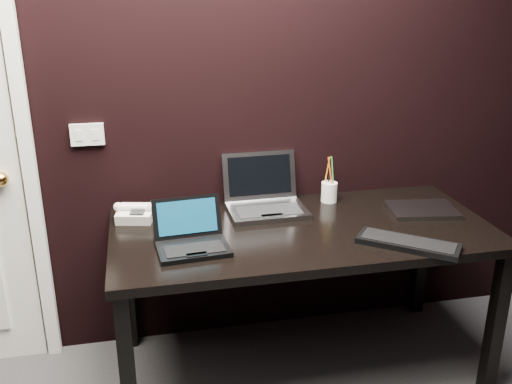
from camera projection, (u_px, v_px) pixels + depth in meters
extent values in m
plane|color=black|center=(220.00, 90.00, 2.67)|extent=(4.00, 0.00, 4.00)
cube|color=white|center=(28.00, 159.00, 2.56)|extent=(0.06, 0.05, 2.11)
sphere|color=gold|center=(1.00, 179.00, 2.53)|extent=(0.07, 0.07, 0.07)
cube|color=silver|center=(87.00, 135.00, 2.60)|extent=(0.15, 0.02, 0.10)
cube|color=silver|center=(79.00, 135.00, 2.58)|extent=(0.03, 0.01, 0.05)
cube|color=silver|center=(95.00, 135.00, 2.60)|extent=(0.03, 0.01, 0.05)
cube|color=black|center=(302.00, 231.00, 2.56)|extent=(1.70, 0.80, 0.04)
cube|color=black|center=(127.00, 372.00, 2.21)|extent=(0.06, 0.06, 0.70)
cube|color=black|center=(496.00, 324.00, 2.53)|extent=(0.06, 0.06, 0.70)
cube|color=black|center=(127.00, 285.00, 2.85)|extent=(0.06, 0.06, 0.70)
cube|color=black|center=(421.00, 255.00, 3.17)|extent=(0.06, 0.06, 0.70)
cube|color=black|center=(193.00, 249.00, 2.32)|extent=(0.30, 0.22, 0.02)
cube|color=black|center=(194.00, 249.00, 2.30)|extent=(0.24, 0.13, 0.00)
cube|color=black|center=(197.00, 254.00, 2.25)|extent=(0.08, 0.04, 0.00)
cube|color=black|center=(187.00, 217.00, 2.41)|extent=(0.29, 0.08, 0.17)
cube|color=#0A354F|center=(187.00, 217.00, 2.40)|extent=(0.25, 0.06, 0.14)
cube|color=gray|center=(267.00, 211.00, 2.71)|extent=(0.37, 0.27, 0.03)
cube|color=black|center=(269.00, 210.00, 2.68)|extent=(0.30, 0.15, 0.00)
cube|color=gray|center=(273.00, 216.00, 2.61)|extent=(0.10, 0.04, 0.00)
cube|color=gray|center=(259.00, 175.00, 2.81)|extent=(0.37, 0.08, 0.23)
cube|color=black|center=(260.00, 175.00, 2.81)|extent=(0.31, 0.06, 0.19)
cube|color=black|center=(408.00, 243.00, 2.37)|extent=(0.41, 0.37, 0.02)
cube|color=black|center=(408.00, 241.00, 2.36)|extent=(0.37, 0.32, 0.00)
cube|color=gray|center=(422.00, 210.00, 2.73)|extent=(0.34, 0.27, 0.02)
cube|color=silver|center=(136.00, 215.00, 2.63)|extent=(0.19, 0.18, 0.07)
cylinder|color=white|center=(135.00, 207.00, 2.60)|extent=(0.15, 0.07, 0.03)
sphere|color=silver|center=(118.00, 207.00, 2.61)|extent=(0.05, 0.05, 0.04)
sphere|color=silver|center=(151.00, 207.00, 2.60)|extent=(0.05, 0.05, 0.04)
cube|color=black|center=(137.00, 212.00, 2.58)|extent=(0.07, 0.06, 0.01)
cube|color=black|center=(159.00, 229.00, 2.43)|extent=(0.04, 0.03, 0.08)
cube|color=black|center=(160.00, 238.00, 2.43)|extent=(0.06, 0.05, 0.02)
cylinder|color=white|center=(329.00, 192.00, 2.84)|extent=(0.10, 0.10, 0.10)
cylinder|color=orange|center=(327.00, 171.00, 2.81)|extent=(0.02, 0.03, 0.15)
cylinder|color=green|center=(332.00, 171.00, 2.81)|extent=(0.02, 0.02, 0.15)
cylinder|color=black|center=(329.00, 171.00, 2.82)|extent=(0.01, 0.01, 0.15)
cylinder|color=#DA4914|center=(330.00, 172.00, 2.80)|extent=(0.03, 0.03, 0.15)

